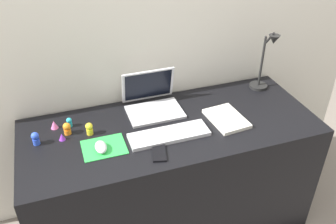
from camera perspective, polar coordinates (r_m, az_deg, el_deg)
ground_plane at (r=2.44m, az=0.44°, el=-16.39°), size 6.00×6.00×0.00m
back_wall at (r=2.23m, az=-2.54°, el=2.22°), size 2.77×0.05×1.40m
desk at (r=2.16m, az=0.49°, el=-10.09°), size 1.57×0.64×0.74m
laptop at (r=2.04m, az=-2.55°, el=1.91°), size 0.30×0.26×0.21m
keyboard at (r=1.85m, az=0.17°, el=-3.58°), size 0.41×0.13×0.02m
mousepad at (r=1.81m, az=-10.01°, el=-5.46°), size 0.21×0.17×0.00m
mouse at (r=1.78m, az=-10.47°, el=-5.42°), size 0.06×0.10×0.03m
cell_phone at (r=1.74m, az=-1.40°, el=-6.39°), size 0.09×0.14×0.01m
desk_lamp at (r=2.23m, az=14.98°, el=7.35°), size 0.11×0.17×0.38m
notebook_pad at (r=1.99m, az=9.15°, el=-1.03°), size 0.19×0.25×0.02m
toy_figurine_orange at (r=1.92m, az=-15.55°, el=-2.49°), size 0.04×0.04×0.07m
toy_figurine_purple at (r=1.89m, az=-16.31°, el=-3.74°), size 0.03×0.03×0.04m
toy_figurine_yellow at (r=1.89m, az=-12.23°, el=-2.54°), size 0.04×0.04×0.07m
toy_figurine_cyan at (r=1.97m, az=-15.22°, el=-1.54°), size 0.03×0.03×0.05m
toy_figurine_pink at (r=1.99m, az=-17.43°, el=-1.90°), size 0.04×0.04×0.04m
toy_figurine_blue at (r=1.89m, az=-20.07°, el=-3.88°), size 0.04×0.04×0.07m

